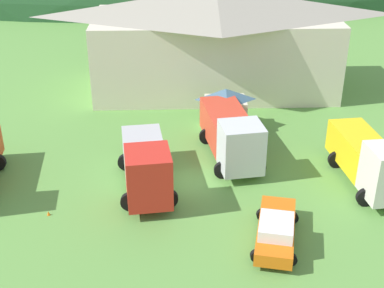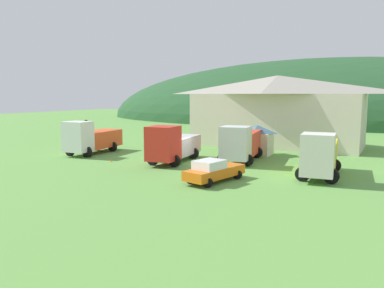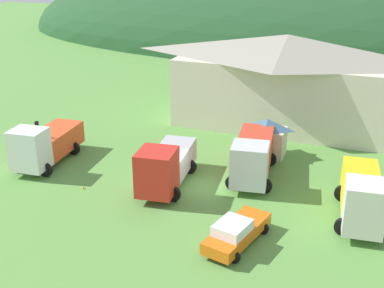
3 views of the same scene
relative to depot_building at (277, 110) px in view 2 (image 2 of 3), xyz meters
name	(u,v)px [view 2 (image 2 of 3)]	position (x,y,z in m)	size (l,w,h in m)	color
ground_plane	(195,163)	(-3.14, -15.64, -4.47)	(200.00, 200.00, 0.00)	#5B9342
forested_hill_backdrop	(323,120)	(-3.14, 52.43, -4.47)	(121.90, 60.00, 30.28)	#234C28
depot_building	(277,110)	(0.00, 0.00, 0.00)	(21.45, 9.32, 8.67)	beige
play_shed_cream	(257,139)	(0.24, -7.94, -2.85)	(3.18, 2.42, 3.13)	beige
heavy_rig_white	(91,138)	(-15.60, -16.05, -2.74)	(3.74, 7.48, 3.62)	white
crane_truck_red	(172,144)	(-5.16, -16.39, -2.72)	(3.78, 7.90, 3.57)	red
tow_truck_silver	(241,143)	(0.22, -12.57, -2.67)	(3.96, 8.13, 3.53)	silver
flatbed_truck_yellow	(320,154)	(8.07, -16.27, -2.68)	(3.49, 7.58, 3.57)	silver
service_pickup_orange	(214,171)	(1.59, -21.63, -3.64)	(3.02, 5.48, 1.66)	orange
traffic_light_west	(87,133)	(-15.88, -16.34, -2.19)	(0.20, 0.32, 3.67)	#4C4C51
traffic_cone_near_pickup	(111,162)	(-10.51, -18.74, -4.47)	(0.36, 0.36, 0.49)	orange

